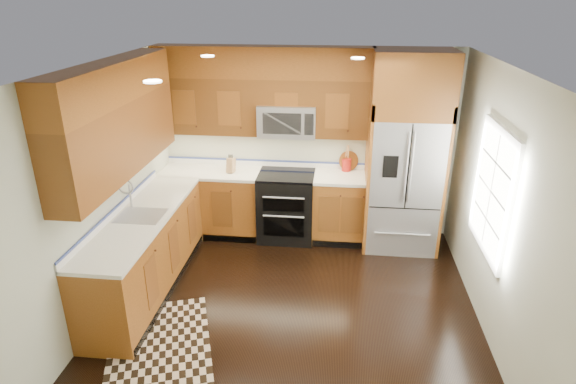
# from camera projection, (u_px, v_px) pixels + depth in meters

# --- Properties ---
(ground) EXTENTS (4.00, 4.00, 0.00)m
(ground) POSITION_uv_depth(u_px,v_px,m) (292.00, 307.00, 5.32)
(ground) COLOR black
(ground) RESTS_ON ground
(wall_back) EXTENTS (4.00, 0.02, 2.60)m
(wall_back) POSITION_uv_depth(u_px,v_px,m) (307.00, 143.00, 6.65)
(wall_back) COLOR beige
(wall_back) RESTS_ON ground
(wall_left) EXTENTS (0.02, 4.00, 2.60)m
(wall_left) POSITION_uv_depth(u_px,v_px,m) (102.00, 191.00, 5.02)
(wall_left) COLOR beige
(wall_left) RESTS_ON ground
(wall_right) EXTENTS (0.02, 4.00, 2.60)m
(wall_right) POSITION_uv_depth(u_px,v_px,m) (499.00, 209.00, 4.61)
(wall_right) COLOR beige
(wall_right) RESTS_ON ground
(window) EXTENTS (0.04, 1.10, 1.30)m
(window) POSITION_uv_depth(u_px,v_px,m) (493.00, 191.00, 4.76)
(window) COLOR white
(window) RESTS_ON ground
(base_cabinets) EXTENTS (2.85, 3.00, 0.90)m
(base_cabinets) POSITION_uv_depth(u_px,v_px,m) (203.00, 229.00, 6.09)
(base_cabinets) COLOR brown
(base_cabinets) RESTS_ON ground
(countertop) EXTENTS (2.86, 3.01, 0.04)m
(countertop) POSITION_uv_depth(u_px,v_px,m) (214.00, 192.00, 6.00)
(countertop) COLOR white
(countertop) RESTS_ON base_cabinets
(upper_cabinets) EXTENTS (2.85, 3.00, 1.15)m
(upper_cabinets) POSITION_uv_depth(u_px,v_px,m) (205.00, 102.00, 5.65)
(upper_cabinets) COLOR brown
(upper_cabinets) RESTS_ON ground
(range) EXTENTS (0.76, 0.67, 0.95)m
(range) POSITION_uv_depth(u_px,v_px,m) (286.00, 206.00, 6.69)
(range) COLOR black
(range) RESTS_ON ground
(microwave) EXTENTS (0.76, 0.40, 0.42)m
(microwave) POSITION_uv_depth(u_px,v_px,m) (287.00, 120.00, 6.35)
(microwave) COLOR #B2B2B7
(microwave) RESTS_ON ground
(refrigerator) EXTENTS (0.98, 0.75, 2.60)m
(refrigerator) POSITION_uv_depth(u_px,v_px,m) (406.00, 154.00, 6.18)
(refrigerator) COLOR #B2B2B7
(refrigerator) RESTS_ON ground
(sink_faucet) EXTENTS (0.54, 0.44, 0.37)m
(sink_faucet) POSITION_uv_depth(u_px,v_px,m) (138.00, 210.00, 5.32)
(sink_faucet) COLOR #B2B2B7
(sink_faucet) RESTS_ON countertop
(rug) EXTENTS (1.45, 1.85, 0.01)m
(rug) POSITION_uv_depth(u_px,v_px,m) (159.00, 352.00, 4.65)
(rug) COLOR black
(rug) RESTS_ON ground
(knife_block) EXTENTS (0.11, 0.14, 0.25)m
(knife_block) POSITION_uv_depth(u_px,v_px,m) (231.00, 165.00, 6.56)
(knife_block) COLOR #AD8154
(knife_block) RESTS_ON countertop
(utensil_crock) EXTENTS (0.15, 0.15, 0.36)m
(utensil_crock) POSITION_uv_depth(u_px,v_px,m) (347.00, 162.00, 6.61)
(utensil_crock) COLOR #B41D16
(utensil_crock) RESTS_ON countertop
(cutting_board) EXTENTS (0.36, 0.36, 0.02)m
(cutting_board) POSITION_uv_depth(u_px,v_px,m) (348.00, 169.00, 6.67)
(cutting_board) COLOR brown
(cutting_board) RESTS_ON countertop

